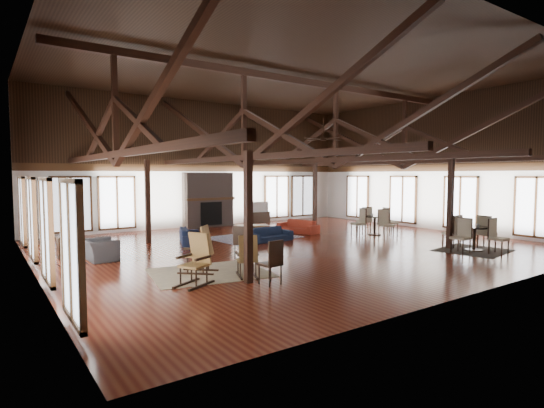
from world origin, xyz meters
TOP-DOWN VIEW (x-y plane):
  - floor at (0.00, 0.00)m, footprint 16.00×16.00m
  - ceiling at (0.00, 0.00)m, footprint 16.00×14.00m
  - wall_back at (0.00, 7.00)m, footprint 16.00×0.02m
  - wall_front at (0.00, -7.00)m, footprint 16.00×0.02m
  - wall_left at (-8.00, 0.00)m, footprint 0.02×14.00m
  - wall_right at (8.00, 0.00)m, footprint 0.02×14.00m
  - roof_truss at (0.00, 0.00)m, footprint 15.60×14.07m
  - post_grid at (0.00, 0.00)m, footprint 8.16×7.16m
  - fireplace at (0.00, 6.67)m, footprint 2.50×0.69m
  - ceiling_fan at (0.50, -1.00)m, footprint 1.60×1.60m
  - sofa_navy_front at (-0.14, 1.25)m, footprint 1.81×0.79m
  - sofa_navy_left at (-2.74, 2.55)m, footprint 2.00×1.30m
  - sofa_orange at (2.21, 2.51)m, footprint 1.96×1.14m
  - coffee_table at (-0.14, 2.50)m, footprint 1.43×1.06m
  - vase at (-0.23, 2.48)m, footprint 0.19×0.19m
  - armchair at (-6.22, 1.11)m, footprint 1.01×0.90m
  - side_table_lamp at (-6.96, 2.12)m, footprint 0.49×0.49m
  - rocking_chair_a at (-4.46, -2.02)m, footprint 1.03×1.01m
  - rocking_chair_b at (-3.75, -3.05)m, footprint 0.69×0.91m
  - rocking_chair_c at (-5.06, -2.97)m, footprint 1.05×0.86m
  - side_chair_a at (-2.75, -1.06)m, footprint 0.58×0.58m
  - side_chair_b at (-3.66, -4.01)m, footprint 0.49×0.49m
  - cafe_table_near at (4.29, -4.21)m, footprint 2.11×2.11m
  - cafe_table_far at (4.44, 0.20)m, footprint 2.15×2.15m
  - cup_near at (4.31, -4.31)m, footprint 0.16×0.16m
  - cup_far at (4.35, 0.26)m, footprint 0.15×0.15m
  - tv_console at (2.97, 6.75)m, footprint 1.11×0.42m
  - television at (2.99, 6.75)m, footprint 0.93×0.23m
  - rug_tan at (-4.30, -2.10)m, footprint 3.22×2.71m
  - rug_navy at (-0.12, 2.41)m, footprint 3.55×2.82m
  - rug_dark at (4.29, -4.18)m, footprint 2.42×2.25m

SIDE VIEW (x-z plane):
  - floor at x=0.00m, z-range 0.00..0.00m
  - rug_dark at x=4.29m, z-range 0.00..0.01m
  - rug_tan at x=-4.30m, z-range 0.00..0.01m
  - rug_navy at x=-0.12m, z-range 0.00..0.01m
  - sofa_navy_front at x=-0.14m, z-range 0.00..0.52m
  - sofa_orange at x=2.21m, z-range 0.00..0.54m
  - sofa_navy_left at x=-2.74m, z-range 0.00..0.54m
  - tv_console at x=2.97m, z-range 0.00..0.55m
  - armchair at x=-6.22m, z-range 0.00..0.63m
  - coffee_table at x=-0.14m, z-range 0.19..0.68m
  - side_table_lamp at x=-6.96m, z-range -0.15..1.10m
  - rocking_chair_b at x=-3.75m, z-range -0.03..1.02m
  - cafe_table_far at x=4.44m, z-range 0.00..1.10m
  - cafe_table_near at x=4.29m, z-range 0.00..1.11m
  - rocking_chair_c at x=-5.06m, z-range -0.04..1.16m
  - rocking_chair_a at x=-4.46m, z-range -0.04..1.18m
  - vase at x=-0.23m, z-range 0.49..0.66m
  - side_chair_a at x=-2.75m, z-range 0.08..1.08m
  - side_chair_b at x=-3.66m, z-range 0.08..1.12m
  - television at x=2.99m, z-range 0.55..1.08m
  - cup_far at x=4.35m, z-range 0.79..0.88m
  - cup_near at x=4.31m, z-range 0.80..0.90m
  - fireplace at x=0.00m, z-range -0.01..2.59m
  - post_grid at x=0.00m, z-range 0.00..3.05m
  - wall_back at x=0.00m, z-range 0.00..6.00m
  - wall_front at x=0.00m, z-range 0.00..6.00m
  - wall_left at x=-8.00m, z-range 0.00..6.00m
  - wall_right at x=8.00m, z-range 0.00..6.00m
  - ceiling_fan at x=0.50m, z-range 3.36..4.11m
  - roof_truss at x=0.00m, z-range 2.46..5.60m
  - ceiling at x=0.00m, z-range 5.99..6.01m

